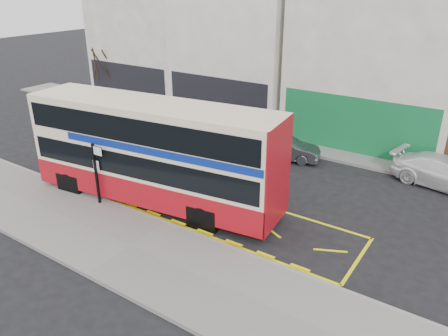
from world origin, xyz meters
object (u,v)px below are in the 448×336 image
Objects in this scene: street_tree_left at (103,55)px; street_tree_right at (380,91)px; double_decker_bus at (154,152)px; bus_stop_post at (97,168)px; car_white at (446,173)px; car_silver at (165,120)px; car_grey at (284,148)px.

street_tree_left reaches higher than street_tree_right.
double_decker_bus is 4.21× the size of bus_stop_post.
double_decker_bus is 2.33× the size of car_white.
car_silver is 16.31m from car_white.
bus_stop_post is 0.51× the size of street_tree_left.
double_decker_bus is 3.11× the size of car_silver.
car_white is (7.72, 1.10, 0.08)m from car_grey.
bus_stop_post is 0.71× the size of car_grey.
car_silver is at bearing -165.04° from street_tree_right.
street_tree_right reaches higher than car_white.
street_tree_right reaches higher than double_decker_bus.
car_silver is at bearing 102.10° from car_white.
double_decker_bus reaches higher than car_grey.
car_grey is (8.56, -0.31, 0.01)m from car_silver.
bus_stop_post reaches higher than car_white.
street_tree_right is at bearing 1.91° from street_tree_left.
double_decker_bus is at bearing -118.40° from street_tree_right.
street_tree_right reaches higher than car_silver.
car_silver is 0.75× the size of car_white.
car_grey is 0.78× the size of car_white.
double_decker_bus is 13.26m from car_white.
double_decker_bus reaches higher than car_silver.
bus_stop_post is at bearing 140.66° from car_grey.
double_decker_bus is at bearing 41.78° from bus_stop_post.
car_grey is 7.80m from car_white.
double_decker_bus reaches higher than bus_stop_post.
street_tree_right is (12.18, 3.25, 2.87)m from car_silver.
bus_stop_post reaches higher than car_grey.
street_tree_left is (-8.20, 2.58, 2.97)m from car_silver.
street_tree_left is at bearing 95.16° from car_white.
street_tree_right is (3.62, 3.57, 2.87)m from car_grey.
car_white reaches higher than car_silver.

